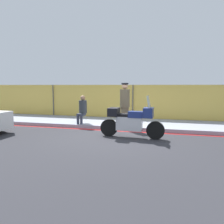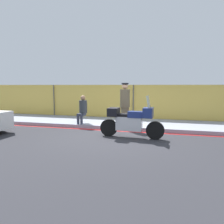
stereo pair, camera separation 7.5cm
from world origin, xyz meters
name	(u,v)px [view 1 (the left image)]	position (x,y,z in m)	size (l,w,h in m)	color
ground_plane	(118,136)	(0.00, 0.00, 0.00)	(120.00, 120.00, 0.00)	#2D2D33
sidewalk	(128,124)	(0.00, 2.22, 0.08)	(33.96, 2.55, 0.16)	#8E93A3
curb_paint_stripe	(122,131)	(0.00, 0.85, 0.00)	(33.96, 0.18, 0.01)	red
storefront_fence	(133,103)	(0.00, 3.58, 0.94)	(32.26, 0.17, 1.88)	gold
motorcycle	(131,121)	(0.52, -0.14, 0.61)	(2.31, 0.55, 1.51)	black
officer_standing	(125,104)	(-0.02, 1.47, 1.08)	(0.42, 0.42, 1.80)	brown
person_seated_on_curb	(82,108)	(-1.96, 1.42, 0.84)	(0.35, 0.64, 1.24)	#2D3342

